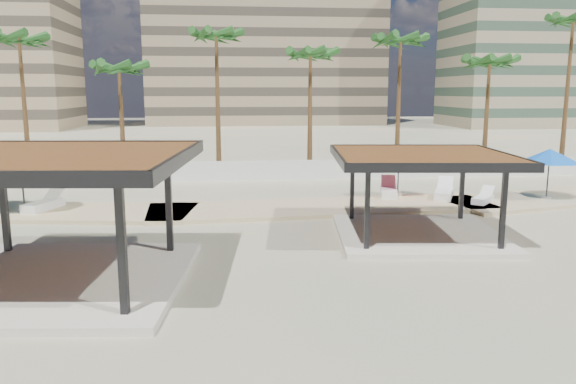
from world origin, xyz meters
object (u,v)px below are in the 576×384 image
(pavilion_central, at_px, (420,187))
(umbrella_c, at_px, (399,156))
(lounger_b, at_px, (444,193))
(lounger_d, at_px, (483,199))
(pavilion_west, at_px, (52,207))
(lounger_c, at_px, (389,191))
(lounger_a, at_px, (44,204))

(pavilion_central, bearing_deg, umbrella_c, 84.98)
(lounger_b, relative_size, lounger_d, 1.40)
(pavilion_west, relative_size, lounger_c, 3.30)
(pavilion_west, xyz_separation_m, lounger_c, (13.05, 11.60, -1.86))
(lounger_b, distance_m, lounger_c, 2.73)
(lounger_d, bearing_deg, lounger_b, 84.65)
(pavilion_west, distance_m, lounger_b, 19.09)
(lounger_a, bearing_deg, lounger_c, -64.81)
(pavilion_west, distance_m, umbrella_c, 17.77)
(pavilion_central, xyz_separation_m, lounger_d, (5.01, 5.25, -1.56))
(umbrella_c, distance_m, lounger_b, 2.89)
(lounger_d, bearing_deg, lounger_c, 101.06)
(lounger_c, relative_size, lounger_d, 1.38)
(pavilion_central, relative_size, lounger_d, 3.87)
(umbrella_c, distance_m, lounger_a, 17.08)
(lounger_b, relative_size, lounger_c, 1.01)
(pavilion_central, bearing_deg, pavilion_west, -155.11)
(lounger_a, distance_m, lounger_b, 19.08)
(pavilion_central, distance_m, pavilion_west, 12.71)
(pavilion_west, xyz_separation_m, lounger_a, (-3.40, 9.91, -1.87))
(umbrella_c, distance_m, lounger_c, 1.84)
(pavilion_central, height_order, lounger_d, pavilion_central)
(lounger_b, xyz_separation_m, lounger_c, (-2.60, 0.83, -0.00))
(lounger_d, bearing_deg, lounger_a, 129.12)
(lounger_b, bearing_deg, lounger_a, 117.90)
(pavilion_central, xyz_separation_m, lounger_b, (3.62, 6.69, -1.51))
(lounger_d, bearing_deg, pavilion_west, 159.43)
(lounger_d, bearing_deg, umbrella_c, 98.58)
(pavilion_west, relative_size, umbrella_c, 2.62)
(lounger_b, distance_m, lounger_d, 2.01)
(pavilion_central, relative_size, umbrella_c, 2.23)
(umbrella_c, relative_size, lounger_a, 1.28)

